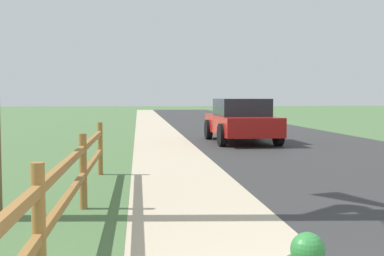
{
  "coord_description": "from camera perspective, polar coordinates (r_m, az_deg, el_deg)",
  "views": [
    {
      "loc": [
        -1.84,
        -2.03,
        1.59
      ],
      "look_at": [
        -0.63,
        8.79,
        0.9
      ],
      "focal_mm": 44.79,
      "sensor_mm": 36.0,
      "label": 1
    }
  ],
  "objects": [
    {
      "name": "rail_fence",
      "position": [
        5.48,
        -14.65,
        -6.51
      ],
      "size": [
        0.11,
        9.25,
        1.09
      ],
      "color": "olive",
      "rests_on": "ground"
    },
    {
      "name": "grass_verge",
      "position": [
        29.19,
        -11.62,
        0.46
      ],
      "size": [
        5.0,
        66.0,
        0.0
      ],
      "primitive_type": "cube",
      "color": "#496C3E",
      "rests_on": "ground"
    },
    {
      "name": "curb_concrete",
      "position": [
        29.1,
        -8.68,
        0.48
      ],
      "size": [
        6.0,
        66.0,
        0.01
      ],
      "primitive_type": "cube",
      "color": "#B9AA8E",
      "rests_on": "ground"
    },
    {
      "name": "parked_suv_red",
      "position": [
        17.05,
        5.86,
        0.93
      ],
      "size": [
        2.17,
        4.44,
        1.55
      ],
      "color": "maroon",
      "rests_on": "ground"
    },
    {
      "name": "road_asphalt",
      "position": [
        29.56,
        4.01,
        0.56
      ],
      "size": [
        7.0,
        66.0,
        0.01
      ],
      "primitive_type": "cube",
      "color": "#303030",
      "rests_on": "ground"
    },
    {
      "name": "ground_plane",
      "position": [
        27.14,
        -2.51,
        0.28
      ],
      "size": [
        120.0,
        120.0,
        0.0
      ],
      "primitive_type": "plane",
      "color": "#496C3E"
    }
  ]
}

